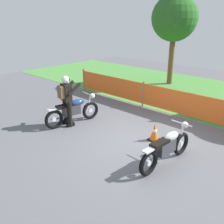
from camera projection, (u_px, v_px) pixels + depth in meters
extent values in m
cube|color=#5B5B60|center=(141.00, 141.00, 7.44)|extent=(24.00, 24.00, 0.02)
cube|color=#4C8C3D|center=(219.00, 98.00, 11.40)|extent=(24.00, 6.63, 0.01)
cylinder|color=#997547|center=(84.00, 80.00, 12.44)|extent=(0.08, 0.08, 1.05)
cylinder|color=#997547|center=(143.00, 94.00, 10.12)|extent=(0.08, 0.08, 1.05)
cube|color=orange|center=(110.00, 86.00, 11.27)|extent=(3.56, 0.02, 0.85)
cube|color=orange|center=(184.00, 104.00, 8.95)|extent=(3.56, 0.02, 0.85)
cylinder|color=brown|center=(171.00, 60.00, 13.33)|extent=(0.28, 0.28, 2.58)
sphere|color=#286023|center=(175.00, 18.00, 12.59)|extent=(2.33, 2.33, 2.33)
torus|color=black|center=(181.00, 144.00, 6.61)|extent=(0.14, 0.63, 0.62)
cylinder|color=silver|center=(181.00, 144.00, 6.61)|extent=(0.07, 0.14, 0.14)
torus|color=black|center=(149.00, 163.00, 5.73)|extent=(0.14, 0.63, 0.62)
cylinder|color=silver|center=(149.00, 163.00, 5.73)|extent=(0.07, 0.14, 0.14)
cube|color=#38383D|center=(165.00, 147.00, 6.08)|extent=(0.27, 0.60, 0.31)
ellipsoid|color=#B7B7C1|center=(171.00, 136.00, 6.15)|extent=(0.26, 0.52, 0.21)
cube|color=black|center=(160.00, 143.00, 5.85)|extent=(0.24, 0.56, 0.10)
cube|color=silver|center=(149.00, 150.00, 5.61)|extent=(0.17, 0.36, 0.04)
cylinder|color=silver|center=(181.00, 135.00, 6.47)|extent=(0.07, 0.23, 0.55)
sphere|color=white|center=(185.00, 125.00, 6.49)|extent=(0.18, 0.18, 0.18)
cylinder|color=silver|center=(181.00, 123.00, 6.33)|extent=(0.59, 0.06, 0.03)
cylinder|color=silver|center=(153.00, 158.00, 6.06)|extent=(0.10, 0.54, 0.07)
torus|color=black|center=(90.00, 110.00, 8.94)|extent=(0.22, 0.65, 0.64)
cylinder|color=silver|center=(90.00, 110.00, 8.94)|extent=(0.08, 0.15, 0.14)
torus|color=black|center=(54.00, 119.00, 8.15)|extent=(0.22, 0.65, 0.64)
cylinder|color=silver|center=(54.00, 119.00, 8.15)|extent=(0.08, 0.15, 0.14)
cube|color=#38383D|center=(71.00, 110.00, 8.45)|extent=(0.34, 0.63, 0.32)
ellipsoid|color=navy|center=(77.00, 103.00, 8.50)|extent=(0.32, 0.55, 0.22)
cube|color=black|center=(64.00, 106.00, 8.24)|extent=(0.31, 0.59, 0.10)
cube|color=silver|center=(53.00, 109.00, 8.02)|extent=(0.22, 0.38, 0.04)
cylinder|color=silver|center=(89.00, 103.00, 8.80)|extent=(0.09, 0.24, 0.57)
sphere|color=white|center=(92.00, 96.00, 8.81)|extent=(0.21, 0.21, 0.18)
cylinder|color=silver|center=(87.00, 94.00, 8.66)|extent=(0.60, 0.13, 0.03)
cylinder|color=silver|center=(62.00, 118.00, 8.47)|extent=(0.16, 0.55, 0.07)
cylinder|color=black|center=(65.00, 112.00, 8.51)|extent=(0.17, 0.17, 0.86)
cube|color=black|center=(66.00, 122.00, 8.64)|extent=(0.15, 0.27, 0.12)
cylinder|color=black|center=(70.00, 114.00, 8.27)|extent=(0.17, 0.17, 0.86)
cube|color=black|center=(71.00, 125.00, 8.40)|extent=(0.15, 0.27, 0.12)
cube|color=black|center=(66.00, 93.00, 8.14)|extent=(0.39, 0.30, 0.56)
cylinder|color=black|center=(68.00, 87.00, 8.36)|extent=(0.18, 0.49, 0.38)
cylinder|color=black|center=(74.00, 89.00, 8.03)|extent=(0.18, 0.49, 0.38)
sphere|color=white|center=(65.00, 80.00, 7.99)|extent=(0.29, 0.29, 0.25)
cube|color=black|center=(68.00, 79.00, 8.04)|extent=(0.18, 0.06, 0.08)
cube|color=brown|center=(61.00, 92.00, 8.03)|extent=(0.30, 0.20, 0.40)
cube|color=black|center=(154.00, 140.00, 7.48)|extent=(0.32, 0.32, 0.03)
cone|color=orange|center=(154.00, 131.00, 7.39)|extent=(0.26, 0.26, 0.50)
cylinder|color=white|center=(155.00, 131.00, 7.38)|extent=(0.15, 0.15, 0.06)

